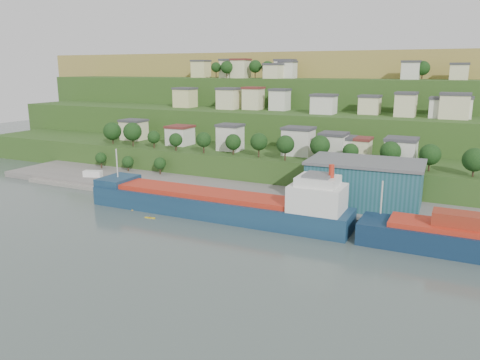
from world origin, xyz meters
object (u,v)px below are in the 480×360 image
Objects in this scene: caravan at (93,175)px; warehouse at (364,183)px; kayak_orange at (137,210)px; cargo_ship_near at (222,206)px.

warehouse is at bearing -12.97° from caravan.
cargo_ship_near is at bearing -6.52° from kayak_orange.
caravan reaches higher than kayak_orange.
kayak_orange is (-58.46, -27.00, -8.22)m from warehouse.
warehouse is 4.94× the size of caravan.
warehouse is at bearing 5.58° from kayak_orange.
cargo_ship_near reaches higher than kayak_orange.
kayak_orange is at bearing -167.86° from cargo_ship_near.
warehouse is 64.91m from kayak_orange.
cargo_ship_near is at bearing -149.81° from warehouse.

